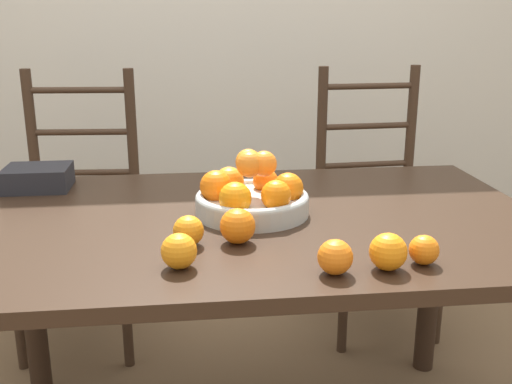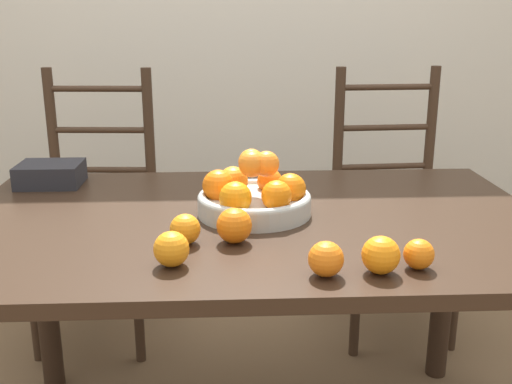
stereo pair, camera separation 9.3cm
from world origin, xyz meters
name	(u,v)px [view 2 (the right image)]	position (x,y,z in m)	size (l,w,h in m)	color
dining_table	(252,252)	(0.00, 0.00, 0.63)	(1.50, 0.92, 0.73)	black
fruit_bowl	(254,195)	(0.00, 0.02, 0.78)	(0.29, 0.29, 0.17)	#B2B7B2
orange_loose_0	(234,226)	(-0.05, -0.18, 0.77)	(0.08, 0.08, 0.08)	orange
orange_loose_1	(185,229)	(-0.16, -0.18, 0.77)	(0.07, 0.07, 0.07)	orange
orange_loose_2	(326,259)	(0.13, -0.37, 0.77)	(0.07, 0.07, 0.07)	orange
orange_loose_3	(419,254)	(0.32, -0.34, 0.76)	(0.06, 0.06, 0.06)	orange
orange_loose_4	(171,249)	(-0.18, -0.30, 0.77)	(0.07, 0.07, 0.07)	orange
orange_loose_5	(381,255)	(0.24, -0.36, 0.77)	(0.08, 0.08, 0.08)	orange
chair_left	(97,217)	(-0.57, 0.76, 0.48)	(0.45, 0.43, 1.03)	#382619
chair_right	(391,212)	(0.58, 0.76, 0.48)	(0.44, 0.42, 1.03)	#382619
book_stack	(50,174)	(-0.60, 0.33, 0.77)	(0.19, 0.15, 0.07)	#232328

